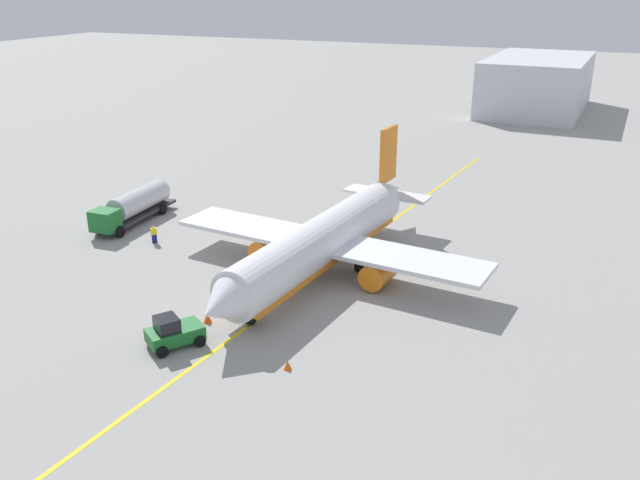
{
  "coord_description": "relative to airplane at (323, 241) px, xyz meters",
  "views": [
    {
      "loc": [
        46.14,
        20.17,
        22.8
      ],
      "look_at": [
        0.0,
        0.0,
        3.0
      ],
      "focal_mm": 37.5,
      "sensor_mm": 36.0,
      "label": 1
    }
  ],
  "objects": [
    {
      "name": "safety_cone_wingtip",
      "position": [
        14.53,
        3.89,
        -2.43
      ],
      "size": [
        0.52,
        0.52,
        0.58
      ],
      "primitive_type": "cone",
      "color": "#F2590F",
      "rests_on": "ground"
    },
    {
      "name": "airplane",
      "position": [
        0.0,
        0.0,
        0.0
      ],
      "size": [
        31.19,
        27.73,
        9.81
      ],
      "color": "white",
      "rests_on": "ground"
    },
    {
      "name": "ground_plane",
      "position": [
        0.47,
        -0.05,
        -2.73
      ],
      "size": [
        400.0,
        400.0,
        0.0
      ],
      "primitive_type": "plane",
      "color": "#9E9B96"
    },
    {
      "name": "pushback_tug",
      "position": [
        14.96,
        -4.29,
        -1.72
      ],
      "size": [
        4.1,
        3.82,
        2.2
      ],
      "color": "#196B28",
      "rests_on": "ground"
    },
    {
      "name": "distant_hangar",
      "position": [
        -82.55,
        6.87,
        2.06
      ],
      "size": [
        30.01,
        17.59,
        9.59
      ],
      "color": "silver",
      "rests_on": "ground"
    },
    {
      "name": "fuel_tanker",
      "position": [
        -3.6,
        -22.07,
        -0.99
      ],
      "size": [
        11.12,
        3.18,
        3.15
      ],
      "color": "#2D2D33",
      "rests_on": "ground"
    },
    {
      "name": "refueling_worker",
      "position": [
        0.24,
        -16.81,
        -1.9
      ],
      "size": [
        0.63,
        0.62,
        1.71
      ],
      "color": "navy",
      "rests_on": "ground"
    },
    {
      "name": "taxi_line_marking",
      "position": [
        0.47,
        -0.05,
        -2.72
      ],
      "size": [
        87.73,
        9.32,
        0.01
      ],
      "primitive_type": "cube",
      "rotation": [
        0.0,
        0.0,
        -0.1
      ],
      "color": "yellow",
      "rests_on": "ground"
    },
    {
      "name": "safety_cone_nose",
      "position": [
        11.35,
        -3.99,
        -2.38
      ],
      "size": [
        0.63,
        0.63,
        0.7
      ],
      "primitive_type": "cone",
      "color": "#F2590F",
      "rests_on": "ground"
    }
  ]
}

